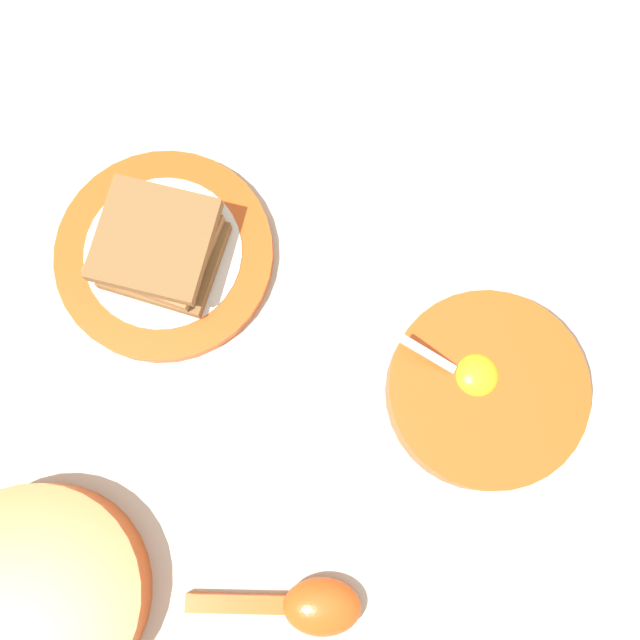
{
  "coord_description": "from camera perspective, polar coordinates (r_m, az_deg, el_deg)",
  "views": [
    {
      "loc": [
        0.07,
        -0.07,
        0.65
      ],
      "look_at": [
        0.06,
        0.07,
        0.02
      ],
      "focal_mm": 42.0,
      "sensor_mm": 36.0,
      "label": 1
    }
  ],
  "objects": [
    {
      "name": "toast_sandwich",
      "position": [
        0.65,
        -12.27,
        5.47
      ],
      "size": [
        0.12,
        0.11,
        0.04
      ],
      "color": "brown",
      "rests_on": "toast_plate"
    },
    {
      "name": "egg_bowl",
      "position": [
        0.64,
        12.46,
        -5.25
      ],
      "size": [
        0.16,
        0.16,
        0.07
      ],
      "color": "#DB5119",
      "rests_on": "ground_plane"
    },
    {
      "name": "soup_spoon",
      "position": [
        0.64,
        -0.89,
        -20.97
      ],
      "size": [
        0.14,
        0.05,
        0.03
      ],
      "color": "#DB5119",
      "rests_on": "ground_plane"
    },
    {
      "name": "ground_plane",
      "position": [
        0.65,
        -5.95,
        -5.98
      ],
      "size": [
        3.0,
        3.0,
        0.0
      ],
      "primitive_type": "plane",
      "color": "beige"
    },
    {
      "name": "congee_bowl",
      "position": [
        0.67,
        -20.8,
        -19.05
      ],
      "size": [
        0.17,
        0.17,
        0.04
      ],
      "color": "#DB5119",
      "rests_on": "ground_plane"
    },
    {
      "name": "toast_plate",
      "position": [
        0.68,
        -11.76,
        4.91
      ],
      "size": [
        0.19,
        0.19,
        0.02
      ],
      "color": "#DB5119",
      "rests_on": "ground_plane"
    }
  ]
}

